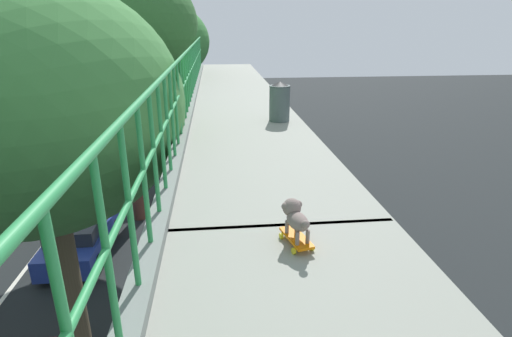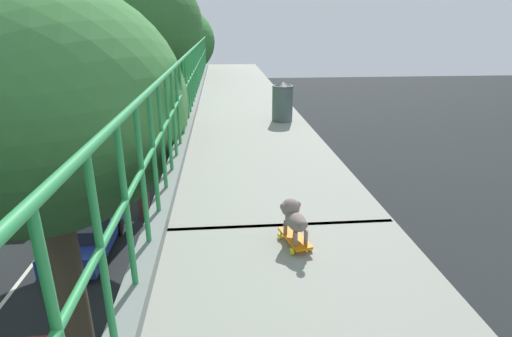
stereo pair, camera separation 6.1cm
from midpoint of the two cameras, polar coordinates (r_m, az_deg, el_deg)
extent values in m
cube|color=black|center=(3.99, 3.32, -8.15)|extent=(2.38, 0.06, 0.00)
cube|color=gray|center=(2.92, -17.33, -19.76)|extent=(0.20, 34.09, 0.11)
cylinder|color=#2E944E|center=(2.35, -20.45, 4.44)|extent=(0.06, 34.09, 0.06)
cylinder|color=#2E944E|center=(2.54, -18.99, -7.26)|extent=(0.04, 34.09, 0.04)
cylinder|color=#2E944E|center=(2.31, -20.50, -11.95)|extent=(0.04, 0.04, 1.19)
cylinder|color=#2E944E|center=(2.82, -17.50, -5.56)|extent=(0.04, 0.04, 1.19)
cylinder|color=#2E944E|center=(3.36, -15.47, -1.17)|extent=(0.04, 0.04, 1.19)
cylinder|color=#2E944E|center=(3.92, -14.02, 1.99)|extent=(0.04, 0.04, 1.19)
cylinder|color=#2E944E|center=(4.49, -12.94, 4.36)|extent=(0.04, 0.04, 1.19)
cylinder|color=#2E944E|center=(5.07, -12.09, 6.19)|extent=(0.04, 0.04, 1.19)
cylinder|color=#2E944E|center=(5.65, -11.41, 7.65)|extent=(0.04, 0.04, 1.19)
cylinder|color=#2E944E|center=(6.23, -10.86, 8.83)|extent=(0.04, 0.04, 1.19)
cylinder|color=#2E944E|center=(6.82, -10.39, 9.81)|extent=(0.04, 0.04, 1.19)
cylinder|color=#2E944E|center=(7.41, -10.00, 10.63)|extent=(0.04, 0.04, 1.19)
cylinder|color=#2E944E|center=(8.00, -9.67, 11.33)|extent=(0.04, 0.04, 1.19)
cylinder|color=#2E944E|center=(8.59, -9.38, 11.94)|extent=(0.04, 0.04, 1.19)
cylinder|color=#2E944E|center=(9.18, -9.12, 12.46)|extent=(0.04, 0.04, 1.19)
cylinder|color=#2E944E|center=(9.78, -8.90, 12.93)|extent=(0.04, 0.04, 1.19)
cylinder|color=#2E944E|center=(10.37, -8.70, 13.34)|extent=(0.04, 0.04, 1.19)
cylinder|color=#2E944E|center=(10.97, -8.52, 13.70)|extent=(0.04, 0.04, 1.19)
cylinder|color=#2E944E|center=(11.56, -8.37, 14.03)|extent=(0.04, 0.04, 1.19)
cylinder|color=#2E944E|center=(12.16, -8.22, 14.32)|extent=(0.04, 0.04, 1.19)
cylinder|color=#2E944E|center=(12.76, -8.09, 14.59)|extent=(0.04, 0.04, 1.19)
cylinder|color=#2E944E|center=(13.35, -7.97, 14.83)|extent=(0.04, 0.04, 1.19)
cylinder|color=#2E944E|center=(13.95, -7.86, 15.05)|extent=(0.04, 0.04, 1.19)
cylinder|color=#2E944E|center=(14.55, -7.76, 15.26)|extent=(0.04, 0.04, 1.19)
cylinder|color=#2E944E|center=(15.14, -7.66, 15.45)|extent=(0.04, 0.04, 1.19)
cylinder|color=#2E944E|center=(15.74, -7.58, 15.62)|extent=(0.04, 0.04, 1.19)
cylinder|color=#2E944E|center=(16.34, -7.50, 15.78)|extent=(0.04, 0.04, 1.19)
cylinder|color=#2E944E|center=(16.94, -7.42, 15.93)|extent=(0.04, 0.04, 1.19)
cylinder|color=#2E944E|center=(17.54, -7.35, 16.07)|extent=(0.04, 0.04, 1.19)
cylinder|color=#2E944E|center=(18.13, -7.29, 16.20)|extent=(0.04, 0.04, 1.19)
cylinder|color=#2E944E|center=(18.73, -7.23, 16.32)|extent=(0.04, 0.04, 1.19)
cube|color=navy|center=(15.98, -23.17, -9.15)|extent=(1.84, 4.14, 0.74)
cube|color=#1E232B|center=(15.61, -23.60, -7.37)|extent=(1.64, 2.22, 0.49)
cylinder|color=black|center=(16.90, -18.96, -7.89)|extent=(0.22, 0.64, 0.64)
cylinder|color=black|center=(17.42, -24.63, -7.83)|extent=(0.22, 0.64, 0.64)
cylinder|color=black|center=(14.81, -21.16, -12.39)|extent=(0.22, 0.64, 0.64)
cylinder|color=black|center=(15.40, -27.60, -12.11)|extent=(0.22, 0.64, 0.64)
cube|color=yellow|center=(20.21, -29.24, -4.22)|extent=(1.79, 4.07, 0.62)
cube|color=#1E232B|center=(20.26, -29.19, -2.30)|extent=(1.54, 2.02, 0.59)
cube|color=silver|center=(20.14, -29.37, -1.34)|extent=(0.36, 0.16, 0.12)
cylinder|color=black|center=(18.83, -28.32, -6.29)|extent=(0.22, 0.69, 0.69)
cylinder|color=black|center=(21.06, -25.67, -3.14)|extent=(0.22, 0.69, 0.69)
cylinder|color=black|center=(21.73, -29.90, -3.18)|extent=(0.22, 0.69, 0.69)
cube|color=red|center=(30.54, -21.40, 6.79)|extent=(2.48, 11.69, 2.70)
cube|color=black|center=(30.45, -21.51, 7.65)|extent=(2.50, 10.75, 0.70)
cylinder|color=black|center=(34.36, -17.46, 6.62)|extent=(0.28, 0.96, 0.96)
cylinder|color=black|center=(34.95, -21.29, 6.39)|extent=(0.28, 0.96, 0.96)
cylinder|color=black|center=(27.49, -20.46, 3.05)|extent=(0.28, 0.96, 0.96)
cylinder|color=black|center=(28.23, -25.12, 2.82)|extent=(0.28, 0.96, 0.96)
cylinder|color=#4E4230|center=(9.37, -24.59, -16.73)|extent=(0.57, 0.57, 5.20)
ellipsoid|color=#438441|center=(7.82, -28.83, 7.87)|extent=(5.15, 5.15, 4.34)
cylinder|color=brown|center=(16.94, -16.55, 2.98)|extent=(0.52, 0.52, 6.39)
ellipsoid|color=#31652E|center=(16.27, -18.29, 19.23)|extent=(5.72, 5.72, 4.22)
cylinder|color=brown|center=(26.24, -12.10, 8.01)|extent=(0.37, 0.37, 5.29)
ellipsoid|color=#398039|center=(25.73, -12.82, 17.37)|extent=(5.95, 5.95, 4.63)
cube|color=orange|center=(3.65, 6.07, -9.86)|extent=(0.25, 0.45, 0.02)
cylinder|color=yellow|center=(3.81, 6.41, -9.19)|extent=(0.04, 0.06, 0.06)
cylinder|color=yellow|center=(3.75, 3.91, -9.65)|extent=(0.04, 0.06, 0.06)
cylinder|color=yellow|center=(3.60, 8.28, -11.19)|extent=(0.04, 0.06, 0.06)
cylinder|color=yellow|center=(3.53, 5.65, -11.73)|extent=(0.04, 0.06, 0.06)
cylinder|color=gray|center=(3.70, 6.15, -8.10)|extent=(0.04, 0.04, 0.12)
cylinder|color=gray|center=(3.67, 4.73, -8.35)|extent=(0.04, 0.04, 0.12)
cylinder|color=gray|center=(3.53, 7.67, -9.70)|extent=(0.04, 0.04, 0.12)
cylinder|color=gray|center=(3.49, 6.19, -9.99)|extent=(0.04, 0.04, 0.12)
ellipsoid|color=gray|center=(3.55, 6.23, -7.53)|extent=(0.23, 0.33, 0.15)
sphere|color=gray|center=(3.62, 5.44, -5.62)|extent=(0.17, 0.17, 0.17)
ellipsoid|color=slate|center=(3.68, 4.95, -5.31)|extent=(0.08, 0.09, 0.05)
sphere|color=gray|center=(3.63, 6.38, -5.17)|extent=(0.07, 0.07, 0.07)
sphere|color=gray|center=(3.58, 4.52, -5.46)|extent=(0.07, 0.07, 0.07)
sphere|color=gray|center=(3.40, 7.36, -8.00)|extent=(0.07, 0.07, 0.07)
cylinder|color=#475654|center=(8.18, 4.02, 9.29)|extent=(0.42, 0.42, 0.72)
cone|color=black|center=(8.12, 4.09, 11.99)|extent=(0.43, 0.43, 0.10)
camera|label=1|loc=(0.03, -89.60, 0.15)|focal=27.89mm
camera|label=2|loc=(0.03, 90.40, -0.15)|focal=27.89mm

